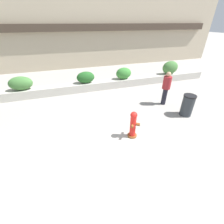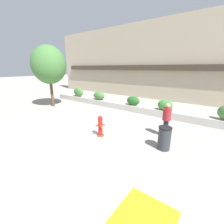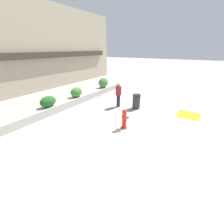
# 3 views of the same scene
# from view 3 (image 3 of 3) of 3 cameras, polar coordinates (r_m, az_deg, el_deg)

# --- Properties ---
(ground_plane) EXTENTS (120.00, 120.00, 0.00)m
(ground_plane) POSITION_cam_3_polar(r_m,az_deg,el_deg) (6.94, 7.51, -12.02)
(ground_plane) COLOR #9E9991
(planter_wall_low) EXTENTS (18.00, 0.70, 0.50)m
(planter_wall_low) POSITION_cam_3_polar(r_m,az_deg,el_deg) (10.45, -23.64, 0.23)
(planter_wall_low) COLOR #B7B2A8
(planter_wall_low) RESTS_ON ground
(hedge_bush_2) EXTENTS (1.09, 0.60, 0.70)m
(hedge_bush_2) POSITION_cam_3_polar(r_m,az_deg,el_deg) (10.36, -23.18, 3.70)
(hedge_bush_2) COLOR #235B23
(hedge_bush_2) RESTS_ON planter_wall_low
(hedge_bush_3) EXTENTS (1.03, 0.63, 0.74)m
(hedge_bush_3) POSITION_cam_3_polar(r_m,az_deg,el_deg) (11.87, -13.42, 7.36)
(hedge_bush_3) COLOR #387F33
(hedge_bush_3) RESTS_ON planter_wall_low
(hedge_bush_4) EXTENTS (1.18, 0.70, 0.91)m
(hedge_bush_4) POSITION_cam_3_polar(r_m,az_deg,el_deg) (14.51, -3.30, 11.10)
(hedge_bush_4) COLOR #427538
(hedge_bush_4) RESTS_ON planter_wall_low
(fire_hydrant) EXTENTS (0.49, 0.49, 1.08)m
(fire_hydrant) POSITION_cam_3_polar(r_m,az_deg,el_deg) (7.91, 4.71, -2.57)
(fire_hydrant) COLOR brown
(fire_hydrant) RESTS_ON ground
(pedestrian) EXTENTS (0.56, 0.56, 1.73)m
(pedestrian) POSITION_cam_3_polar(r_m,az_deg,el_deg) (10.81, 2.47, 7.08)
(pedestrian) COLOR black
(pedestrian) RESTS_ON ground
(tactile_warning_pad) EXTENTS (1.31, 1.31, 0.01)m
(tactile_warning_pad) POSITION_cam_3_polar(r_m,az_deg,el_deg) (10.83, 27.09, -1.03)
(tactile_warning_pad) COLOR gold
(tactile_warning_pad) RESTS_ON ground
(trash_bin) EXTENTS (0.55, 0.55, 1.01)m
(trash_bin) POSITION_cam_3_polar(r_m,az_deg,el_deg) (10.72, 9.25, 3.97)
(trash_bin) COLOR #2D3338
(trash_bin) RESTS_ON ground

